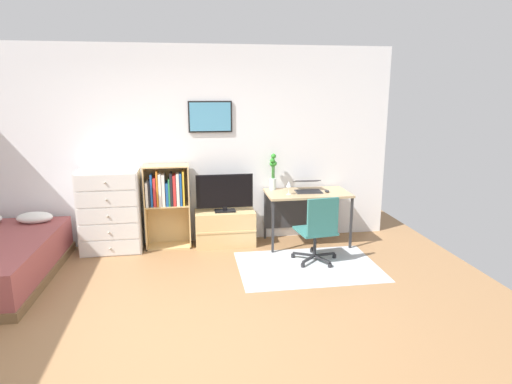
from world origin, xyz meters
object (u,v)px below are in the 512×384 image
at_px(laptop, 308,187).
at_px(computer_mouse, 327,191).
at_px(bookshelf, 167,197).
at_px(desk, 306,200).
at_px(dresser, 110,212).
at_px(office_chair, 318,228).
at_px(bamboo_vase, 273,172).
at_px(television, 225,193).
at_px(tv_stand, 225,228).
at_px(wine_glass, 289,185).

relative_size(laptop, computer_mouse, 3.86).
bearing_deg(bookshelf, desk, -2.50).
xyz_separation_m(dresser, office_chair, (2.58, -0.84, -0.09)).
relative_size(dresser, bamboo_vase, 2.15).
height_order(bookshelf, office_chair, bookshelf).
height_order(television, bamboo_vase, bamboo_vase).
distance_m(tv_stand, desk, 1.19).
distance_m(dresser, television, 1.52).
bearing_deg(desk, computer_mouse, -25.40).
distance_m(tv_stand, laptop, 1.28).
xyz_separation_m(bookshelf, tv_stand, (0.78, -0.04, -0.46)).
xyz_separation_m(bookshelf, laptop, (1.93, -0.09, 0.10)).
relative_size(dresser, laptop, 2.74).
relative_size(television, laptop, 1.92).
relative_size(dresser, wine_glass, 6.10).
xyz_separation_m(computer_mouse, wine_glass, (-0.55, -0.05, 0.12)).
height_order(office_chair, wine_glass, wine_glass).
height_order(tv_stand, laptop, laptop).
height_order(desk, laptop, laptop).
distance_m(tv_stand, computer_mouse, 1.50).
height_order(dresser, wine_glass, dresser).
bearing_deg(computer_mouse, office_chair, -114.87).
relative_size(tv_stand, television, 1.06).
distance_m(television, desk, 1.14).
bearing_deg(laptop, television, -178.32).
bearing_deg(laptop, bamboo_vase, 163.27).
height_order(bookshelf, desk, bookshelf).
bearing_deg(desk, bookshelf, 177.50).
distance_m(laptop, computer_mouse, 0.27).
height_order(tv_stand, wine_glass, wine_glass).
height_order(desk, wine_glass, wine_glass).
relative_size(bookshelf, bamboo_vase, 2.23).
relative_size(bookshelf, television, 1.47).
bearing_deg(computer_mouse, desk, 154.60).
relative_size(television, wine_glass, 4.29).
bearing_deg(laptop, bookshelf, -179.74).
bearing_deg(dresser, office_chair, -17.94).
relative_size(bookshelf, computer_mouse, 10.93).
xyz_separation_m(bookshelf, office_chair, (1.86, -0.90, -0.25)).
bearing_deg(laptop, wine_glass, -148.19).
bearing_deg(dresser, tv_stand, 0.57).
height_order(dresser, desk, dresser).
bearing_deg(desk, television, 179.13).
relative_size(office_chair, computer_mouse, 8.27).
bearing_deg(wine_glass, television, 166.93).
bearing_deg(television, dresser, 179.72).
height_order(desk, computer_mouse, computer_mouse).
bearing_deg(office_chair, desk, 78.20).
bearing_deg(desk, bamboo_vase, 160.58).
distance_m(dresser, tv_stand, 1.54).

